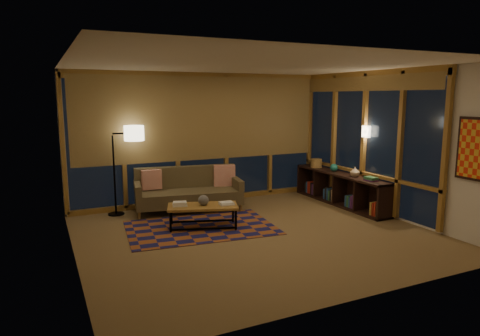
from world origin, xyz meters
name	(u,v)px	position (x,y,z in m)	size (l,w,h in m)	color
floor	(256,234)	(0.00, 0.00, 0.00)	(5.50, 5.00, 0.01)	brown
ceiling	(257,64)	(0.00, 0.00, 2.70)	(5.50, 5.00, 0.01)	beige
walls	(256,152)	(0.00, 0.00, 1.35)	(5.51, 5.01, 2.70)	silver
window_wall_back	(202,139)	(0.00, 2.43, 1.35)	(5.30, 0.16, 2.60)	olive
window_wall_right	(363,141)	(2.68, 0.60, 1.35)	(0.16, 3.70, 2.60)	olive
wall_art	(480,150)	(2.71, -1.85, 1.45)	(0.06, 0.74, 0.94)	red
wall_sconce	(366,132)	(2.62, 0.45, 1.55)	(0.12, 0.18, 0.22)	#F2E4BC
sofa	(188,190)	(-0.52, 1.85, 0.41)	(2.02, 0.82, 0.83)	#473E27
pillow_left	(152,181)	(-1.16, 2.14, 0.60)	(0.38, 0.13, 0.38)	red
pillow_right	(224,175)	(0.28, 1.93, 0.63)	(0.43, 0.14, 0.43)	red
area_rug	(201,228)	(-0.69, 0.70, 0.01)	(2.46, 1.64, 0.01)	brown
coffee_table	(203,216)	(-0.65, 0.70, 0.20)	(1.18, 0.54, 0.39)	olive
book_stack_a	(180,204)	(-1.01, 0.85, 0.43)	(0.23, 0.19, 0.07)	silver
book_stack_b	(226,203)	(-0.27, 0.57, 0.41)	(0.21, 0.17, 0.04)	silver
ceramic_pot	(203,200)	(-0.63, 0.70, 0.48)	(0.18, 0.18, 0.18)	black
floor_lamp	(114,171)	(-1.85, 2.19, 0.85)	(0.56, 0.37, 1.69)	black
bookshelf	(340,189)	(2.49, 1.00, 0.33)	(0.40, 2.63, 0.66)	black
basket	(316,163)	(2.47, 1.83, 0.75)	(0.25, 0.25, 0.19)	#A28145
teal_bowl	(334,168)	(2.49, 1.23, 0.74)	(0.16, 0.16, 0.16)	#1B6D61
vase	(355,172)	(2.49, 0.57, 0.75)	(0.19, 0.19, 0.20)	tan
shelf_book_stack	(371,179)	(2.49, 0.11, 0.69)	(0.15, 0.21, 0.06)	silver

